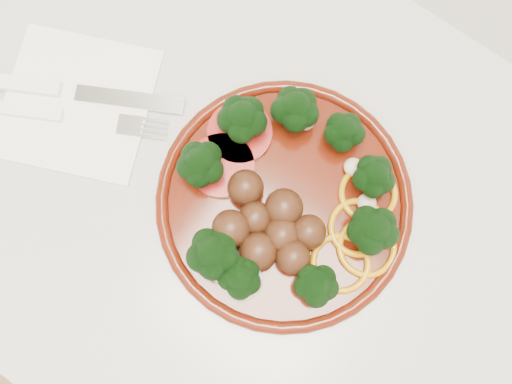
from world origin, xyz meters
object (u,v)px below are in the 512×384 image
Objects in this scene: napkin at (77,103)px; plate at (285,202)px; fork at (46,114)px; knife at (55,89)px.

plate is at bearing 8.87° from napkin.
plate reaches higher than fork.
knife is at bearing -174.54° from napkin.
plate is 1.71× the size of napkin.
knife is 1.13× the size of fork.
napkin is (-0.26, -0.04, -0.02)m from plate.
napkin is 0.03m from knife.
fork is (-0.27, -0.07, -0.01)m from plate.
napkin is at bearing 33.31° from fork.
napkin is at bearing -171.13° from plate.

